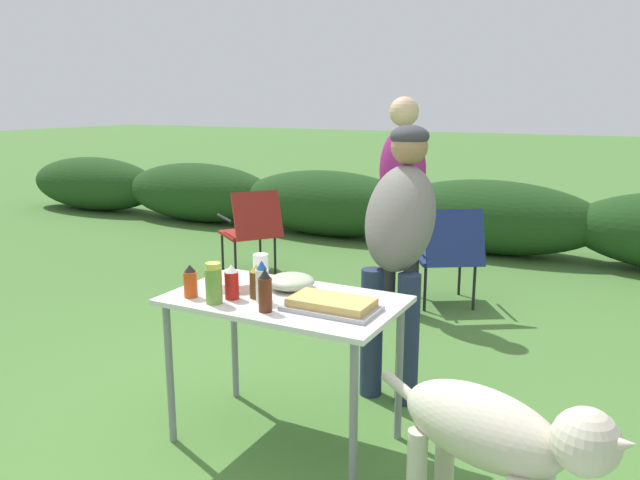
# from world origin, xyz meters

# --- Properties ---
(ground_plane) EXTENTS (60.00, 60.00, 0.00)m
(ground_plane) POSITION_xyz_m (0.00, 0.00, 0.00)
(ground_plane) COLOR #477533
(shrub_hedge) EXTENTS (14.40, 0.90, 0.81)m
(shrub_hedge) POSITION_xyz_m (0.00, 4.40, 0.40)
(shrub_hedge) COLOR #1E4219
(shrub_hedge) RESTS_ON ground
(folding_table) EXTENTS (1.10, 0.64, 0.74)m
(folding_table) POSITION_xyz_m (0.00, 0.00, 0.66)
(folding_table) COLOR silver
(folding_table) RESTS_ON ground
(food_tray) EXTENTS (0.42, 0.23, 0.06)m
(food_tray) POSITION_xyz_m (0.28, -0.06, 0.77)
(food_tray) COLOR #9E9EA3
(food_tray) RESTS_ON folding_table
(plate_stack) EXTENTS (0.24, 0.24, 0.04)m
(plate_stack) POSITION_xyz_m (-0.29, 0.04, 0.76)
(plate_stack) COLOR white
(plate_stack) RESTS_ON folding_table
(mixing_bowl) EXTENTS (0.23, 0.23, 0.08)m
(mixing_bowl) POSITION_xyz_m (-0.04, 0.14, 0.78)
(mixing_bowl) COLOR #ADBC99
(mixing_bowl) RESTS_ON folding_table
(paper_cup_stack) EXTENTS (0.08, 0.08, 0.13)m
(paper_cup_stack) POSITION_xyz_m (-0.27, 0.22, 0.81)
(paper_cup_stack) COLOR white
(paper_cup_stack) RESTS_ON folding_table
(beer_bottle) EXTENTS (0.06, 0.06, 0.16)m
(beer_bottle) POSITION_xyz_m (-0.12, -0.06, 0.82)
(beer_bottle) COLOR brown
(beer_bottle) RESTS_ON folding_table
(mayo_bottle) EXTENTS (0.06, 0.06, 0.20)m
(mayo_bottle) POSITION_xyz_m (-0.06, -0.09, 0.83)
(mayo_bottle) COLOR silver
(mayo_bottle) RESTS_ON folding_table
(bbq_sauce_bottle) EXTENTS (0.06, 0.06, 0.20)m
(bbq_sauce_bottle) POSITION_xyz_m (0.03, -0.20, 0.83)
(bbq_sauce_bottle) COLOR #562314
(bbq_sauce_bottle) RESTS_ON folding_table
(hot_sauce_bottle) EXTENTS (0.07, 0.07, 0.16)m
(hot_sauce_bottle) POSITION_xyz_m (-0.40, -0.19, 0.82)
(hot_sauce_bottle) COLOR #CC4214
(hot_sauce_bottle) RESTS_ON folding_table
(ketchup_bottle) EXTENTS (0.07, 0.07, 0.17)m
(ketchup_bottle) POSITION_xyz_m (-0.21, -0.12, 0.82)
(ketchup_bottle) COLOR red
(ketchup_bottle) RESTS_ON folding_table
(relish_jar) EXTENTS (0.08, 0.08, 0.19)m
(relish_jar) POSITION_xyz_m (-0.25, -0.21, 0.83)
(relish_jar) COLOR olive
(relish_jar) RESTS_ON folding_table
(standing_person_in_red_jacket) EXTENTS (0.40, 0.49, 1.52)m
(standing_person_in_red_jacket) POSITION_xyz_m (0.29, 0.75, 0.93)
(standing_person_in_red_jacket) COLOR #232D4C
(standing_person_in_red_jacket) RESTS_ON ground
(standing_person_in_navy_coat) EXTENTS (0.42, 0.33, 1.68)m
(standing_person_in_navy_coat) POSITION_xyz_m (-0.18, 2.09, 1.01)
(standing_person_in_navy_coat) COLOR black
(standing_person_in_navy_coat) RESTS_ON ground
(dog) EXTENTS (0.99, 0.48, 0.70)m
(dog) POSITION_xyz_m (1.08, -0.33, 0.47)
(dog) COLOR beige
(dog) RESTS_ON ground
(camp_chair_green_behind_table) EXTENTS (0.70, 0.74, 0.83)m
(camp_chair_green_behind_table) POSITION_xyz_m (0.12, 2.37, 0.47)
(camp_chair_green_behind_table) COLOR navy
(camp_chair_green_behind_table) RESTS_ON ground
(camp_chair_near_hedge) EXTENTS (0.75, 0.72, 0.83)m
(camp_chair_near_hedge) POSITION_xyz_m (-1.81, 2.44, 0.47)
(camp_chair_near_hedge) COLOR maroon
(camp_chair_near_hedge) RESTS_ON ground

